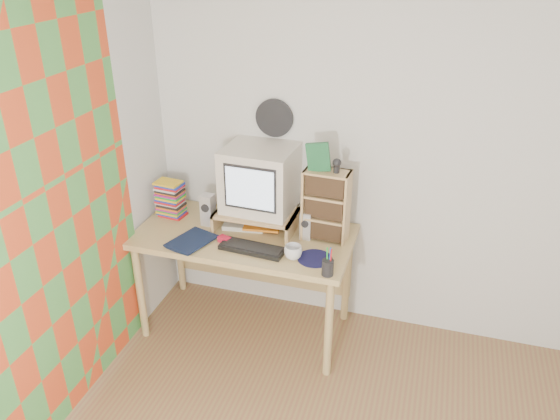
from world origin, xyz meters
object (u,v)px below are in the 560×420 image
Objects in this scene: mug at (293,252)px; desk at (248,247)px; diary at (179,235)px; cd_rack at (326,206)px; crt_monitor at (259,180)px; keyboard at (252,248)px; dvd_stack at (170,200)px.

desk is at bearing 146.35° from mug.
desk is 12.91× the size of mug.
cd_rack is at bearing 35.06° from diary.
mug is at bearing -33.65° from desk.
crt_monitor is at bearing 177.36° from cd_rack.
mug is (0.38, -0.26, 0.18)m from desk.
diary is (-0.49, 0.01, 0.01)m from keyboard.
cd_rack is (0.45, -0.05, -0.10)m from crt_monitor.
dvd_stack is 1.08m from cd_rack.
diary is at bearing -140.85° from crt_monitor.
dvd_stack reaches higher than desk.
desk is 0.31m from keyboard.
diary is at bearing -148.12° from desk.
cd_rack is 4.28× the size of mug.
diary is at bearing 178.27° from mug.
mug is at bearing -109.99° from cd_rack.
keyboard is at bearing -63.63° from desk.
crt_monitor is (0.06, 0.09, 0.46)m from desk.
crt_monitor is 1.71× the size of diary.
dvd_stack is 0.34m from diary.
diary is (-0.37, -0.23, 0.16)m from desk.
keyboard is at bearing -141.13° from cd_rack.
dvd_stack reaches higher than mug.
crt_monitor reaches higher than keyboard.
desk is at bearing -172.26° from cd_rack.
desk is 0.49m from mug.
dvd_stack reaches higher than diary.
diary is (0.19, -0.27, -0.09)m from dvd_stack.
dvd_stack is (-0.62, -0.05, -0.21)m from crt_monitor.
keyboard reaches higher than desk.
diary reaches higher than desk.
cd_rack is at bearing -3.61° from crt_monitor.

